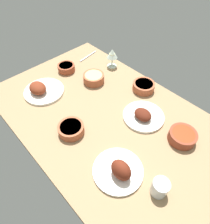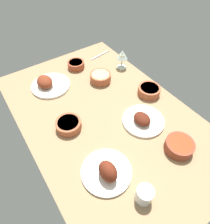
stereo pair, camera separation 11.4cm
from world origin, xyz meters
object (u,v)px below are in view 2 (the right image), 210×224
bowl_cream (69,124)px  bowl_sauce (179,146)px  plate_far_side (107,172)px  bowl_onions (149,90)px  plate_near_viewer (48,84)px  wine_glass (122,56)px  plate_center_main (143,120)px  bowl_pasta (100,77)px  bowl_soup (76,65)px  water_tumbler (144,195)px  spoon_loose (100,55)px

bowl_cream → bowl_sauce: bearing=41.9°
plate_far_side → bowl_onions: plate_far_side is taller
plate_near_viewer → bowl_cream: (38.03, -4.75, 0.17)cm
plate_far_side → wine_glass: size_ratio=1.68×
bowl_cream → plate_center_main: bearing=60.6°
bowl_onions → bowl_cream: (-4.64, -54.90, -0.19)cm
plate_near_viewer → bowl_onions: bearing=49.6°
plate_far_side → bowl_pasta: 67.71cm
plate_far_side → bowl_soup: (-80.70, 28.66, -0.52)cm
water_tumbler → spoon_loose: 110.99cm
spoon_loose → bowl_pasta: bearing=48.4°
wine_glass → water_tumbler: 93.96cm
plate_far_side → bowl_cream: plate_far_side is taller
wine_glass → bowl_pasta: bearing=-79.0°
bowl_cream → water_tumbler: water_tumbler is taller
plate_center_main → bowl_soup: size_ratio=1.97×
wine_glass → bowl_onions: bearing=-5.6°
spoon_loose → plate_far_side: bearing=49.6°
bowl_cream → bowl_sauce: bowl_sauce is taller
bowl_soup → wine_glass: bearing=56.2°
bowl_onions → bowl_pasta: (-28.38, -18.24, 0.22)cm
plate_far_side → bowl_cream: size_ratio=1.68×
bowl_soup → water_tumbler: size_ratio=1.44×
bowl_sauce → wine_glass: wine_glass is taller
plate_center_main → plate_far_side: size_ratio=1.00×
bowl_soup → bowl_pasta: (22.74, 6.34, 0.41)cm
spoon_loose → plate_near_viewer: bearing=4.8°
bowl_onions → bowl_sauce: size_ratio=1.00×
bowl_onions → bowl_cream: bearing=-94.8°
bowl_cream → bowl_soup: bearing=146.9°
bowl_onions → plate_near_viewer: bearing=-130.4°
bowl_soup → wine_glass: (18.56, 27.77, 7.23)cm
plate_center_main → bowl_onions: bearing=129.3°
wine_glass → bowl_soup: bearing=-123.8°
plate_center_main → bowl_onions: plate_center_main is taller
plate_far_side → water_tumbler: plate_far_side is taller
water_tumbler → plate_center_main: bearing=138.6°
water_tumbler → bowl_sauce: bearing=104.7°
bowl_onions → bowl_pasta: bowl_pasta is taller
bowl_cream → bowl_onions: bearing=85.2°
bowl_onions → water_tumbler: 66.15cm
bowl_soup → bowl_pasta: bearing=15.6°
spoon_loose → wine_glass: bearing=93.2°
plate_far_side → bowl_onions: size_ratio=1.67×
plate_center_main → bowl_soup: plate_center_main is taller
plate_center_main → water_tumbler: 41.82cm
plate_center_main → plate_far_side: bearing=-67.7°
wine_glass → water_tumbler: size_ratio=1.68×
water_tumbler → spoon_loose: bearing=155.9°
plate_near_viewer → water_tumbler: size_ratio=3.05×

